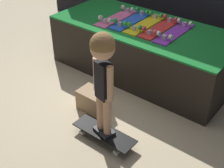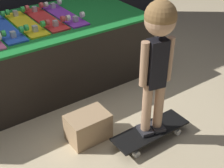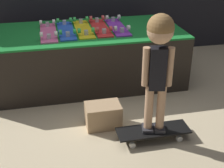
% 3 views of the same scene
% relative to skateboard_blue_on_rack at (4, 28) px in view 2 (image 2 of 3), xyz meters
% --- Properties ---
extents(ground_plane, '(16.00, 16.00, 0.00)m').
position_rel_skateboard_blue_on_rack_xyz_m(ground_plane, '(0.20, -0.56, -0.65)').
color(ground_plane, beige).
extents(display_rack, '(2.22, 0.99, 0.63)m').
position_rel_skateboard_blue_on_rack_xyz_m(display_rack, '(0.20, -0.01, -0.33)').
color(display_rack, black).
rests_on(display_rack, ground_plane).
extents(skateboard_blue_on_rack, '(0.18, 0.69, 0.09)m').
position_rel_skateboard_blue_on_rack_xyz_m(skateboard_blue_on_rack, '(0.00, 0.00, 0.00)').
color(skateboard_blue_on_rack, blue).
rests_on(skateboard_blue_on_rack, display_rack).
extents(skateboard_yellow_on_rack, '(0.18, 0.69, 0.09)m').
position_rel_skateboard_blue_on_rack_xyz_m(skateboard_yellow_on_rack, '(0.20, 0.01, 0.00)').
color(skateboard_yellow_on_rack, yellow).
rests_on(skateboard_yellow_on_rack, display_rack).
extents(skateboard_red_on_rack, '(0.18, 0.69, 0.09)m').
position_rel_skateboard_blue_on_rack_xyz_m(skateboard_red_on_rack, '(0.39, 0.02, 0.00)').
color(skateboard_red_on_rack, red).
rests_on(skateboard_red_on_rack, display_rack).
extents(skateboard_purple_on_rack, '(0.18, 0.69, 0.09)m').
position_rel_skateboard_blue_on_rack_xyz_m(skateboard_purple_on_rack, '(0.59, 0.01, 0.00)').
color(skateboard_purple_on_rack, purple).
rests_on(skateboard_purple_on_rack, display_rack).
extents(skateboard_on_floor, '(0.64, 0.21, 0.09)m').
position_rel_skateboard_blue_on_rack_xyz_m(skateboard_on_floor, '(0.62, -1.27, -0.58)').
color(skateboard_on_floor, black).
rests_on(skateboard_on_floor, ground_plane).
extents(child, '(0.24, 0.21, 1.02)m').
position_rel_skateboard_blue_on_rack_xyz_m(child, '(0.62, -1.27, 0.16)').
color(child, '#2D2D33').
rests_on(child, skateboard_on_floor).
extents(storage_box, '(0.32, 0.22, 0.22)m').
position_rel_skateboard_blue_on_rack_xyz_m(storage_box, '(0.23, -0.98, -0.54)').
color(storage_box, tan).
rests_on(storage_box, ground_plane).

